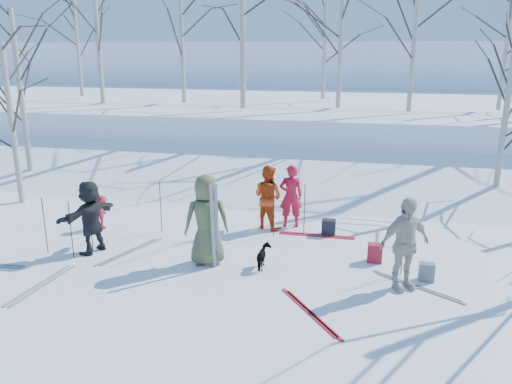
% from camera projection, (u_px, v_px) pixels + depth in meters
% --- Properties ---
extents(ground, '(120.00, 120.00, 0.00)m').
position_uv_depth(ground, '(241.00, 269.00, 10.71)').
color(ground, white).
rests_on(ground, ground).
extents(snow_ramp, '(70.00, 9.49, 4.12)m').
position_uv_depth(snow_ramp, '(291.00, 181.00, 17.23)').
color(snow_ramp, white).
rests_on(snow_ramp, ground).
extents(snow_plateau, '(70.00, 18.00, 2.20)m').
position_uv_depth(snow_plateau, '(321.00, 119.00, 26.37)').
color(snow_plateau, white).
rests_on(snow_plateau, ground).
extents(far_hill, '(90.00, 30.00, 6.00)m').
position_uv_depth(far_hill, '(344.00, 78.00, 45.78)').
color(far_hill, white).
rests_on(far_hill, ground).
extents(skier_olive_center, '(1.14, 0.96, 1.99)m').
position_uv_depth(skier_olive_center, '(207.00, 220.00, 10.75)').
color(skier_olive_center, '#484F2F').
rests_on(skier_olive_center, ground).
extents(skier_red_north, '(0.69, 0.53, 1.68)m').
position_uv_depth(skier_red_north, '(291.00, 196.00, 13.06)').
color(skier_red_north, '#B51028').
rests_on(skier_red_north, ground).
extents(skier_redor_behind, '(1.01, 0.93, 1.68)m').
position_uv_depth(skier_redor_behind, '(268.00, 197.00, 12.96)').
color(skier_redor_behind, '#C2380E').
rests_on(skier_redor_behind, ground).
extents(skier_red_seated, '(0.52, 0.66, 0.89)m').
position_uv_depth(skier_red_seated, '(103.00, 212.00, 13.01)').
color(skier_red_seated, '#B51028').
rests_on(skier_red_seated, ground).
extents(skier_cream_east, '(1.16, 0.98, 1.86)m').
position_uv_depth(skier_cream_east, '(405.00, 244.00, 9.60)').
color(skier_cream_east, beige).
rests_on(skier_cream_east, ground).
extents(skier_grey_west, '(1.00, 1.66, 1.71)m').
position_uv_depth(skier_grey_west, '(91.00, 217.00, 11.39)').
color(skier_grey_west, black).
rests_on(skier_grey_west, ground).
extents(dog, '(0.33, 0.63, 0.51)m').
position_uv_depth(dog, '(264.00, 257.00, 10.68)').
color(dog, black).
rests_on(dog, ground).
extents(upright_ski_left, '(0.07, 0.16, 1.90)m').
position_uv_depth(upright_ski_left, '(213.00, 227.00, 10.48)').
color(upright_ski_left, silver).
rests_on(upright_ski_left, ground).
extents(upright_ski_right, '(0.11, 0.23, 1.89)m').
position_uv_depth(upright_ski_right, '(217.00, 226.00, 10.54)').
color(upright_ski_right, silver).
rests_on(upright_ski_right, ground).
extents(ski_pair_a, '(1.92, 2.08, 0.02)m').
position_uv_depth(ski_pair_a, '(417.00, 287.00, 9.89)').
color(ski_pair_a, silver).
rests_on(ski_pair_a, ground).
extents(ski_pair_b, '(2.03, 2.09, 0.02)m').
position_uv_depth(ski_pair_b, '(310.00, 313.00, 8.90)').
color(ski_pair_b, '#AB1822').
rests_on(ski_pair_b, ground).
extents(ski_pair_c, '(1.39, 2.03, 0.02)m').
position_uv_depth(ski_pair_c, '(130.00, 251.00, 11.61)').
color(ski_pair_c, silver).
rests_on(ski_pair_c, ground).
extents(ski_pair_e, '(0.21, 1.90, 0.02)m').
position_uv_depth(ski_pair_e, '(317.00, 235.00, 12.61)').
color(ski_pair_e, '#AB1822').
rests_on(ski_pair_e, ground).
extents(ski_pair_f, '(0.48, 1.93, 0.02)m').
position_uv_depth(ski_pair_f, '(42.00, 285.00, 9.97)').
color(ski_pair_f, silver).
rests_on(ski_pair_f, ground).
extents(ski_pole_a, '(0.02, 0.02, 1.34)m').
position_uv_depth(ski_pole_a, '(161.00, 207.00, 12.70)').
color(ski_pole_a, black).
rests_on(ski_pole_a, ground).
extents(ski_pole_b, '(0.02, 0.02, 1.34)m').
position_uv_depth(ski_pole_b, '(45.00, 225.00, 11.37)').
color(ski_pole_b, black).
rests_on(ski_pole_b, ground).
extents(ski_pole_c, '(0.02, 0.02, 1.34)m').
position_uv_depth(ski_pole_c, '(90.00, 224.00, 11.47)').
color(ski_pole_c, black).
rests_on(ski_pole_c, ground).
extents(ski_pole_d, '(0.02, 0.02, 1.34)m').
position_uv_depth(ski_pole_d, '(409.00, 245.00, 10.24)').
color(ski_pole_d, black).
rests_on(ski_pole_d, ground).
extents(ski_pole_e, '(0.02, 0.02, 1.34)m').
position_uv_depth(ski_pole_e, '(71.00, 230.00, 11.09)').
color(ski_pole_e, black).
rests_on(ski_pole_e, ground).
extents(ski_pole_f, '(0.02, 0.02, 1.34)m').
position_uv_depth(ski_pole_f, '(403.00, 244.00, 10.28)').
color(ski_pole_f, black).
rests_on(ski_pole_f, ground).
extents(ski_pole_g, '(0.02, 0.02, 1.34)m').
position_uv_depth(ski_pole_g, '(304.00, 209.00, 12.56)').
color(ski_pole_g, black).
rests_on(ski_pole_g, ground).
extents(ski_pole_h, '(0.02, 0.02, 1.34)m').
position_uv_depth(ski_pole_h, '(274.00, 210.00, 12.48)').
color(ski_pole_h, black).
rests_on(ski_pole_h, ground).
extents(backpack_red, '(0.32, 0.22, 0.42)m').
position_uv_depth(backpack_red, '(375.00, 253.00, 11.01)').
color(backpack_red, maroon).
rests_on(backpack_red, ground).
extents(backpack_grey, '(0.30, 0.20, 0.38)m').
position_uv_depth(backpack_grey, '(427.00, 272.00, 10.12)').
color(backpack_grey, slate).
rests_on(backpack_grey, ground).
extents(backpack_dark, '(0.34, 0.24, 0.40)m').
position_uv_depth(backpack_dark, '(329.00, 227.00, 12.64)').
color(backpack_dark, black).
rests_on(backpack_dark, ground).
extents(birch_plateau_a, '(5.03, 5.03, 6.33)m').
position_uv_depth(birch_plateau_a, '(97.00, 30.00, 21.86)').
color(birch_plateau_a, silver).
rests_on(birch_plateau_a, snow_plateau).
extents(birch_plateau_b, '(3.55, 3.55, 4.22)m').
position_uv_depth(birch_plateau_b, '(505.00, 55.00, 19.43)').
color(birch_plateau_b, silver).
rests_on(birch_plateau_b, snow_plateau).
extents(birch_plateau_c, '(4.53, 4.53, 5.61)m').
position_uv_depth(birch_plateau_c, '(415.00, 36.00, 18.78)').
color(birch_plateau_c, silver).
rests_on(birch_plateau_c, snow_plateau).
extents(birch_plateau_d, '(3.97, 3.97, 4.82)m').
position_uv_depth(birch_plateau_d, '(325.00, 48.00, 23.75)').
color(birch_plateau_d, silver).
rests_on(birch_plateau_d, snow_plateau).
extents(birch_plateau_e, '(4.71, 4.71, 5.87)m').
position_uv_depth(birch_plateau_e, '(341.00, 34.00, 19.93)').
color(birch_plateau_e, silver).
rests_on(birch_plateau_e, snow_plateau).
extents(birch_plateau_g, '(4.33, 4.33, 5.33)m').
position_uv_depth(birch_plateau_g, '(77.00, 42.00, 25.05)').
color(birch_plateau_g, silver).
rests_on(birch_plateau_g, snow_plateau).
extents(birch_plateau_h, '(5.65, 5.65, 7.21)m').
position_uv_depth(birch_plateau_h, '(242.00, 16.00, 19.59)').
color(birch_plateau_h, silver).
rests_on(birch_plateau_h, snow_plateau).
extents(birch_plateau_j, '(4.59, 4.59, 5.70)m').
position_uv_depth(birch_plateau_j, '(182.00, 37.00, 21.99)').
color(birch_plateau_j, silver).
rests_on(birch_plateau_j, snow_plateau).
extents(birch_edge_a, '(3.93, 3.93, 4.75)m').
position_uv_depth(birch_edge_a, '(12.00, 125.00, 14.73)').
color(birch_edge_a, silver).
rests_on(birch_edge_a, ground).
extents(birch_edge_d, '(4.69, 4.69, 5.84)m').
position_uv_depth(birch_edge_d, '(22.00, 99.00, 17.01)').
color(birch_edge_d, silver).
rests_on(birch_edge_d, ground).
extents(birch_edge_e, '(3.81, 3.81, 4.59)m').
position_uv_depth(birch_edge_e, '(504.00, 130.00, 14.45)').
color(birch_edge_e, silver).
rests_on(birch_edge_e, ground).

